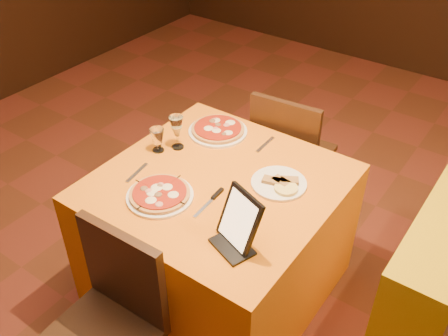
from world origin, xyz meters
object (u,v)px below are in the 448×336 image
Objects in this scene: chair_main_far at (294,153)px; pizza_far at (218,130)px; main_table at (218,236)px; tablet at (239,219)px; wine_glass at (177,132)px; pizza_near at (160,195)px; water_glass at (157,140)px.

pizza_far is at bearing 55.57° from chair_main_far.
chair_main_far is (-0.00, 0.80, 0.08)m from main_table.
pizza_far is 1.33× the size of tablet.
wine_glass is 0.78× the size of tablet.
pizza_near is at bearing 77.26° from chair_main_far.
water_glass is at bearing -114.92° from pizza_far.
pizza_far is at bearing 151.90° from tablet.
main_table is 1.21× the size of chair_main_far.
chair_main_far is 2.92× the size of pizza_near.
main_table is 0.58m from pizza_far.
wine_glass reaches higher than pizza_near.
water_glass is at bearing 176.41° from main_table.
wine_glass is at bearing 169.24° from tablet.
main_table is at bearing -17.52° from wine_glass.
main_table is at bearing -53.83° from pizza_far.
main_table is 0.65m from tablet.
chair_main_far is 0.60m from pizza_far.
wine_glass is at bearing 58.79° from chair_main_far.
main_table is 4.51× the size of tablet.
wine_glass reaches higher than water_glass.
chair_main_far is 1.11m from pizza_near.
wine_glass is at bearing 118.33° from pizza_near.
chair_main_far is 0.86m from wine_glass.
tablet is (0.45, -0.02, 0.10)m from pizza_near.
chair_main_far is 2.81× the size of pizza_far.
water_glass reaches higher than pizza_near.
main_table is at bearing -3.59° from water_glass.
wine_glass is 0.11m from water_glass.
wine_glass reaches higher than chair_main_far.
tablet reaches higher than pizza_near.
main_table is 0.49m from pizza_near.
pizza_near is (-0.14, -0.26, 0.39)m from main_table.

